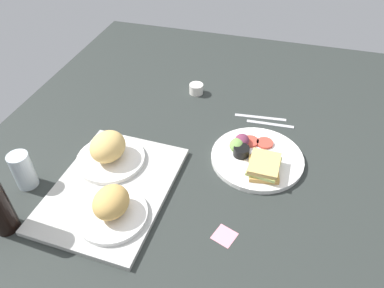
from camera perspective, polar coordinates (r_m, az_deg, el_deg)
The scene contains 10 objects.
ground_plane at distance 119.15cm, azimuth 1.12°, elevation -2.86°, with size 190.00×150.00×3.00cm, color #282D2B.
serving_tray at distance 110.74cm, azimuth -12.52°, elevation -6.81°, with size 45.00×33.00×1.60cm, color #B2B2AD.
bread_plate_near at distance 100.48cm, azimuth -12.62°, elevation -9.72°, with size 19.45×19.45×8.96cm.
bread_plate_far at distance 115.72cm, azimuth -13.02°, elevation -1.10°, with size 21.62×21.62×9.88cm.
plate_with_salad at distance 118.01cm, azimuth 10.07°, elevation -2.07°, with size 29.89×29.89×5.40cm.
drinking_glass at distance 117.06cm, azimuth -25.18°, elevation -3.80°, with size 6.07×6.07×11.83cm, color silver.
espresso_cup at distance 147.54cm, azimuth 0.68°, elevation 8.73°, with size 5.60×5.60×4.00cm, color silver.
fork at distance 134.72cm, azimuth 12.28°, elevation 3.14°, with size 17.00×1.40×0.50cm, color #B7B7BC.
knife at distance 137.21cm, azimuth 10.78°, elevation 4.19°, with size 19.00×1.40×0.50cm, color #B7B7BC.
sticky_note at distance 99.09cm, azimuth 5.17°, elevation -14.27°, with size 5.60×5.60×0.12cm, color pink.
Camera 1 is at (-82.68, -21.19, 81.63)cm, focal length 33.69 mm.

